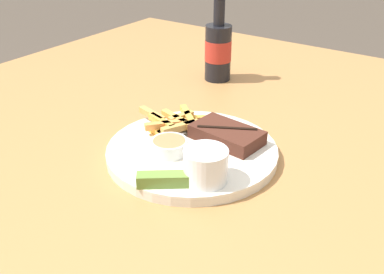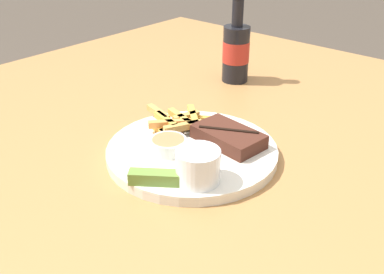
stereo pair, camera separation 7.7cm
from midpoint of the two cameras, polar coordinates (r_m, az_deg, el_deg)
dining_table at (r=0.82m, az=2.70°, el=-5.97°), size 1.42×1.50×0.73m
dinner_plate at (r=0.79m, az=2.81°, el=-1.94°), size 0.30×0.30×0.02m
steak_portion at (r=0.80m, az=7.41°, el=0.00°), size 0.13×0.09×0.03m
fries_pile at (r=0.84m, az=0.90°, el=1.92°), size 0.13×0.12×0.02m
coleslaw_cup at (r=0.68m, az=4.03°, el=-3.56°), size 0.07×0.07×0.05m
dipping_sauce_cup at (r=0.76m, az=-0.13°, el=-1.03°), size 0.06×0.06×0.02m
pickle_spear at (r=0.68m, az=-1.44°, el=-5.26°), size 0.08×0.07×0.02m
fork_utensil at (r=0.83m, az=-0.80°, el=0.80°), size 0.13×0.03×0.00m
beer_bottle at (r=1.11m, az=7.64°, el=10.84°), size 0.06×0.06×0.22m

